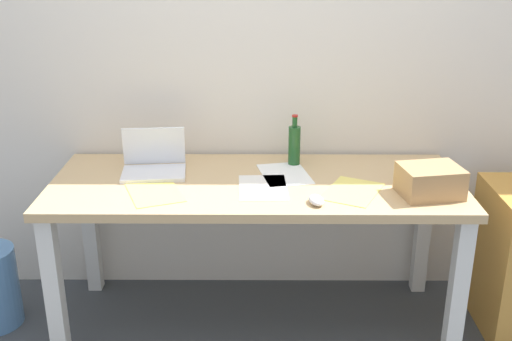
% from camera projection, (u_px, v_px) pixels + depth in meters
% --- Properties ---
extents(ground_plane, '(8.00, 8.00, 0.00)m').
position_uv_depth(ground_plane, '(256.00, 320.00, 3.06)').
color(ground_plane, '#42474C').
extents(back_wall, '(5.20, 0.08, 2.60)m').
position_uv_depth(back_wall, '(257.00, 43.00, 2.99)').
color(back_wall, silver).
rests_on(back_wall, ground).
extents(desk, '(1.86, 0.73, 0.75)m').
position_uv_depth(desk, '(256.00, 200.00, 2.83)').
color(desk, tan).
rests_on(desk, ground).
extents(laptop_left, '(0.31, 0.24, 0.20)m').
position_uv_depth(laptop_left, '(154.00, 164.00, 2.88)').
color(laptop_left, silver).
rests_on(laptop_left, desk).
extents(beer_bottle, '(0.06, 0.06, 0.25)m').
position_uv_depth(beer_bottle, '(294.00, 144.00, 2.96)').
color(beer_bottle, '#1E5123').
rests_on(beer_bottle, desk).
extents(computer_mouse, '(0.08, 0.11, 0.03)m').
position_uv_depth(computer_mouse, '(316.00, 200.00, 2.55)').
color(computer_mouse, silver).
rests_on(computer_mouse, desk).
extents(cardboard_box, '(0.28, 0.24, 0.13)m').
position_uv_depth(cardboard_box, '(430.00, 181.00, 2.62)').
color(cardboard_box, tan).
rests_on(cardboard_box, desk).
extents(paper_sheet_near_back, '(0.27, 0.33, 0.00)m').
position_uv_depth(paper_sheet_near_back, '(285.00, 174.00, 2.87)').
color(paper_sheet_near_back, white).
rests_on(paper_sheet_near_back, desk).
extents(paper_sheet_front_right, '(0.32, 0.36, 0.00)m').
position_uv_depth(paper_sheet_front_right, '(352.00, 191.00, 2.68)').
color(paper_sheet_front_right, '#F4E06B').
rests_on(paper_sheet_front_right, desk).
extents(paper_sheet_front_left, '(0.30, 0.35, 0.00)m').
position_uv_depth(paper_sheet_front_left, '(154.00, 192.00, 2.67)').
color(paper_sheet_front_left, '#F4E06B').
rests_on(paper_sheet_front_left, desk).
extents(paper_sheet_center, '(0.22, 0.30, 0.00)m').
position_uv_depth(paper_sheet_center, '(263.00, 188.00, 2.72)').
color(paper_sheet_center, white).
rests_on(paper_sheet_center, desk).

